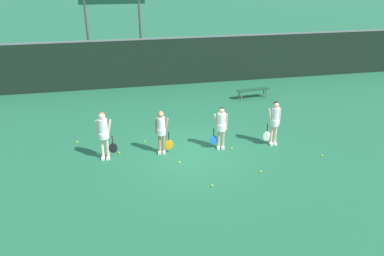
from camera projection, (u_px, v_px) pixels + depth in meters
name	position (u px, v px, depth m)	size (l,w,h in m)	color
ground_plane	(191.00, 151.00, 13.63)	(140.00, 140.00, 0.00)	#216642
fence_windscreen	(160.00, 62.00, 20.52)	(60.00, 0.08, 2.65)	black
scoreboard	(112.00, 1.00, 20.52)	(3.59, 0.15, 5.67)	#515156
bench_courtside	(253.00, 91.00, 18.87)	(1.72, 0.54, 0.47)	#19472D
player_0	(103.00, 131.00, 12.69)	(0.65, 0.37, 1.74)	beige
player_1	(161.00, 129.00, 13.13)	(0.62, 0.33, 1.61)	tan
player_2	(221.00, 125.00, 13.48)	(0.64, 0.34, 1.60)	tan
player_3	(274.00, 120.00, 13.75)	(0.62, 0.33, 1.70)	beige
tennis_ball_0	(261.00, 172.00, 12.20)	(0.07, 0.07, 0.07)	#CCE033
tennis_ball_1	(77.00, 142.00, 14.24)	(0.07, 0.07, 0.07)	#CCE033
tennis_ball_2	(322.00, 156.00, 13.23)	(0.07, 0.07, 0.07)	#CCE033
tennis_ball_3	(145.00, 141.00, 14.29)	(0.07, 0.07, 0.07)	#CCE033
tennis_ball_4	(232.00, 148.00, 13.74)	(0.07, 0.07, 0.07)	#CCE033
tennis_ball_5	(179.00, 162.00, 12.76)	(0.07, 0.07, 0.07)	#CCE033
tennis_ball_6	(119.00, 153.00, 13.42)	(0.07, 0.07, 0.07)	#CCE033
tennis_ball_7	(212.00, 186.00, 11.43)	(0.07, 0.07, 0.07)	#CCE033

